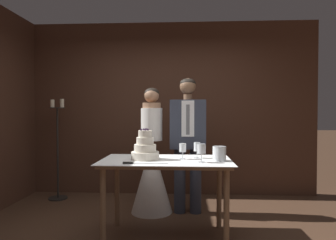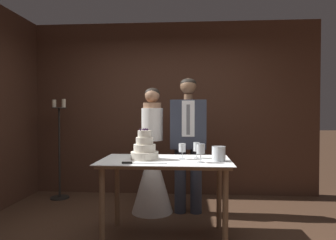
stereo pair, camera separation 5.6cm
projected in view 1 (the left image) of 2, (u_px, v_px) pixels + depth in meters
name	position (u px, v px, depth m)	size (l,w,h in m)	color
wall_back	(169.00, 109.00, 4.84)	(4.64, 0.12, 2.75)	#472B1E
cake_table	(166.00, 169.00, 3.12)	(1.35, 0.78, 0.82)	#8E6B4C
tiered_cake	(145.00, 149.00, 3.14)	(0.29, 0.29, 0.33)	silver
cake_knife	(137.00, 163.00, 2.86)	(0.44, 0.07, 0.02)	silver
wine_glass_near	(202.00, 150.00, 2.95)	(0.08, 0.08, 0.18)	silver
wine_glass_middle	(183.00, 148.00, 3.15)	(0.07, 0.07, 0.17)	silver
wine_glass_far	(197.00, 147.00, 3.22)	(0.07, 0.07, 0.17)	silver
hurricane_candle	(219.00, 154.00, 3.04)	(0.14, 0.14, 0.15)	silver
bride	(152.00, 167.00, 3.93)	(0.54, 0.54, 1.63)	white
groom	(188.00, 137.00, 3.89)	(0.46, 0.25, 1.75)	#333847
candle_stand	(58.00, 153.00, 4.53)	(0.28, 0.28, 1.51)	black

